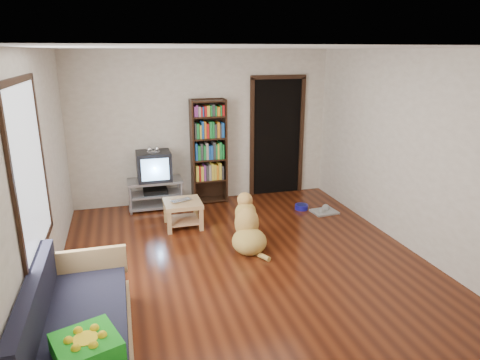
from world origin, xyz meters
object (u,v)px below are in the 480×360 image
object	(u,v)px
dog_bowl	(301,207)
grey_rag	(324,212)
sofa	(78,334)
green_cushion	(87,347)
bookshelf	(209,146)
dog	(248,229)
crt_tv	(154,165)
coffee_table	(183,209)
tv_stand	(156,193)
laptop	(183,201)

from	to	relation	value
dog_bowl	grey_rag	xyz separation A→B (m)	(0.30, -0.25, -0.03)
grey_rag	sofa	size ratio (longest dim) A/B	0.22
green_cushion	sofa	xyz separation A→B (m)	(-0.12, 0.51, -0.23)
grey_rag	bookshelf	distance (m)	2.25
green_cushion	sofa	distance (m)	0.57
grey_rag	dog	world-z (taller)	dog
crt_tv	coffee_table	xyz separation A→B (m)	(0.33, -0.95, -0.46)
crt_tv	dog	bearing A→B (deg)	-60.95
tv_stand	dog	xyz separation A→B (m)	(1.06, -1.88, 0.00)
sofa	crt_tv	bearing A→B (deg)	75.07
tv_stand	coffee_table	bearing A→B (deg)	-70.55
laptop	tv_stand	world-z (taller)	tv_stand
dog_bowl	dog	distance (m)	1.75
dog_bowl	coffee_table	size ratio (longest dim) A/B	0.40
green_cushion	coffee_table	xyz separation A→B (m)	(1.18, 3.22, -0.21)
green_cushion	bookshelf	size ratio (longest dim) A/B	0.24
dog	laptop	bearing A→B (deg)	128.21
dog_bowl	bookshelf	size ratio (longest dim) A/B	0.12
green_cushion	bookshelf	distance (m)	4.63
dog_bowl	crt_tv	distance (m)	2.58
bookshelf	coffee_table	xyz separation A→B (m)	(-0.62, -1.02, -0.72)
tv_stand	grey_rag	bearing A→B (deg)	-20.34
tv_stand	crt_tv	size ratio (longest dim) A/B	1.55
dog_bowl	grey_rag	distance (m)	0.39
laptop	crt_tv	world-z (taller)	crt_tv
laptop	bookshelf	bearing A→B (deg)	38.66
laptop	tv_stand	size ratio (longest dim) A/B	0.35
bookshelf	green_cushion	bearing A→B (deg)	-113.03
laptop	dog_bowl	xyz separation A→B (m)	(2.03, 0.22, -0.37)
crt_tv	coffee_table	bearing A→B (deg)	-70.97
coffee_table	dog	size ratio (longest dim) A/B	0.60
laptop	tv_stand	xyz separation A→B (m)	(-0.33, 0.95, -0.14)
dog	sofa	bearing A→B (deg)	-139.34
laptop	sofa	size ratio (longest dim) A/B	0.17
green_cushion	grey_rag	world-z (taller)	green_cushion
tv_stand	dog	world-z (taller)	dog
crt_tv	bookshelf	size ratio (longest dim) A/B	0.32
bookshelf	sofa	bearing A→B (deg)	-117.32
green_cushion	dog_bowl	world-z (taller)	green_cushion
sofa	tv_stand	bearing A→B (deg)	74.98
green_cushion	dog_bowl	size ratio (longest dim) A/B	1.99
bookshelf	dog	bearing A→B (deg)	-86.84
dog_bowl	dog	size ratio (longest dim) A/B	0.24
green_cushion	grey_rag	bearing A→B (deg)	22.12
tv_stand	sofa	size ratio (longest dim) A/B	0.50
green_cushion	coffee_table	bearing A→B (deg)	50.08
laptop	grey_rag	bearing A→B (deg)	-21.35
grey_rag	crt_tv	world-z (taller)	crt_tv
tv_stand	coffee_table	world-z (taller)	tv_stand
coffee_table	bookshelf	bearing A→B (deg)	58.48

